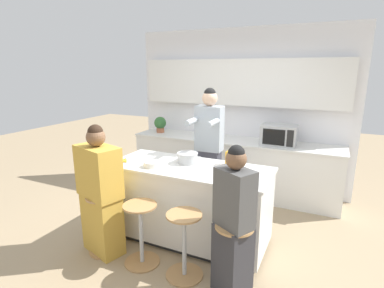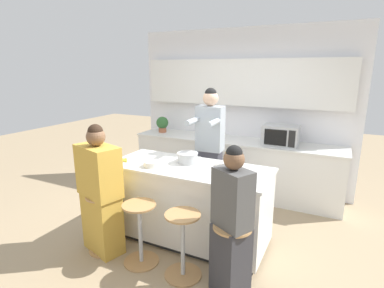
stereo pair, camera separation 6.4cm
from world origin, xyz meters
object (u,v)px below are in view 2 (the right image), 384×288
(kitchen_island, at_px, (189,203))
(person_wrapped_blanket, at_px, (100,194))
(microwave, at_px, (281,135))
(potted_plant, at_px, (162,124))
(bar_stool_center_right, at_px, (183,244))
(cooking_pot, at_px, (188,158))
(bar_stool_rightmost, at_px, (231,258))
(coffee_cup_near, at_px, (235,175))
(bar_stool_leftmost, at_px, (104,221))
(juice_carton, at_px, (230,158))
(bar_stool_center_left, at_px, (140,232))
(banana_bunch, at_px, (124,160))
(person_seated_near, at_px, (232,228))
(fruit_bowl, at_px, (152,164))
(person_cooking, at_px, (210,153))

(kitchen_island, distance_m, person_wrapped_blanket, 1.03)
(microwave, bearing_deg, person_wrapped_blanket, -124.00)
(person_wrapped_blanket, xyz_separation_m, potted_plant, (-0.61, 2.30, 0.37))
(bar_stool_center_right, bearing_deg, cooking_pot, 113.54)
(bar_stool_rightmost, relative_size, coffee_cup_near, 6.14)
(bar_stool_leftmost, height_order, potted_plant, potted_plant)
(bar_stool_leftmost, bearing_deg, juice_carton, 37.44)
(bar_stool_center_left, distance_m, banana_bunch, 0.94)
(person_seated_near, relative_size, fruit_bowl, 7.28)
(bar_stool_center_left, height_order, banana_bunch, banana_bunch)
(person_cooking, bearing_deg, kitchen_island, -90.10)
(coffee_cup_near, relative_size, juice_carton, 0.62)
(kitchen_island, bearing_deg, potted_plant, 129.98)
(person_wrapped_blanket, height_order, fruit_bowl, person_wrapped_blanket)
(banana_bunch, relative_size, potted_plant, 0.50)
(kitchen_island, relative_size, bar_stool_rightmost, 2.79)
(banana_bunch, bearing_deg, kitchen_island, 12.90)
(person_cooking, bearing_deg, microwave, 47.12)
(kitchen_island, distance_m, bar_stool_center_right, 0.70)
(fruit_bowl, relative_size, potted_plant, 0.68)
(microwave, bearing_deg, bar_stool_center_right, -102.36)
(person_seated_near, xyz_separation_m, banana_bunch, (-1.55, 0.46, 0.30))
(bar_stool_center_right, relative_size, juice_carton, 3.79)
(kitchen_island, xyz_separation_m, bar_stool_rightmost, (0.76, -0.64, -0.12))
(person_cooking, distance_m, coffee_cup_near, 1.07)
(person_seated_near, relative_size, cooking_pot, 4.22)
(person_cooking, xyz_separation_m, fruit_bowl, (-0.35, -0.89, 0.05))
(kitchen_island, height_order, microwave, microwave)
(microwave, bearing_deg, fruit_bowl, -121.97)
(cooking_pot, bearing_deg, bar_stool_leftmost, -132.70)
(bar_stool_center_left, xyz_separation_m, person_seated_near, (1.01, 0.00, 0.30))
(bar_stool_leftmost, bearing_deg, bar_stool_center_left, -0.78)
(microwave, bearing_deg, person_cooking, -130.19)
(bar_stool_center_right, xyz_separation_m, fruit_bowl, (-0.64, 0.44, 0.61))
(bar_stool_leftmost, bearing_deg, person_cooking, 61.29)
(bar_stool_center_right, xyz_separation_m, juice_carton, (0.15, 0.89, 0.66))
(coffee_cup_near, height_order, potted_plant, potted_plant)
(coffee_cup_near, bearing_deg, kitchen_island, 165.23)
(bar_stool_leftmost, height_order, banana_bunch, banana_bunch)
(person_wrapped_blanket, bearing_deg, fruit_bowl, 65.85)
(bar_stool_center_right, height_order, fruit_bowl, fruit_bowl)
(person_cooking, height_order, fruit_bowl, person_cooking)
(person_seated_near, xyz_separation_m, juice_carton, (-0.35, 0.90, 0.36))
(person_wrapped_blanket, bearing_deg, coffee_cup_near, 36.33)
(bar_stool_center_right, distance_m, person_cooking, 1.47)
(fruit_bowl, bearing_deg, banana_bunch, 178.11)
(person_cooking, xyz_separation_m, person_wrapped_blanket, (-0.75, -1.34, -0.22))
(bar_stool_leftmost, relative_size, bar_stool_center_right, 1.00)
(kitchen_island, height_order, cooking_pot, cooking_pot)
(bar_stool_rightmost, height_order, banana_bunch, banana_bunch)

